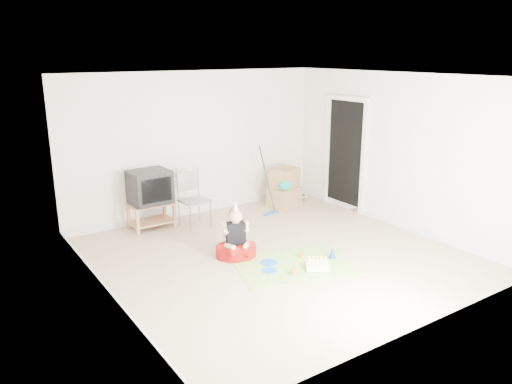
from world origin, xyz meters
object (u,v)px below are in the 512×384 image
tv_stand (151,213)px  seated_woman (236,244)px  crt_tv (150,187)px  birthday_cake (317,267)px  cardboard_boxes (284,188)px  folding_chair (194,201)px

tv_stand → seated_woman: (0.55, -1.84, -0.08)m
crt_tv → seated_woman: size_ratio=0.75×
crt_tv → tv_stand: bearing=0.0°
crt_tv → birthday_cake: (1.24, -2.87, -0.69)m
seated_woman → cardboard_boxes: bearing=37.4°
tv_stand → crt_tv: (0.00, 0.00, 0.46)m
cardboard_boxes → seated_woman: seated_woman is taller
crt_tv → cardboard_boxes: (2.64, -0.25, -0.37)m
tv_stand → cardboard_boxes: size_ratio=0.99×
crt_tv → seated_woman: (0.55, -1.84, -0.54)m
crt_tv → birthday_cake: bearing=-68.8°
crt_tv → folding_chair: bearing=-31.5°
cardboard_boxes → seated_woman: (-2.09, -1.59, -0.17)m
folding_chair → cardboard_boxes: size_ratio=1.31×
birthday_cake → cardboard_boxes: bearing=61.9°
cardboard_boxes → seated_woman: bearing=-142.6°
crt_tv → cardboard_boxes: crt_tv is taller
tv_stand → birthday_cake: 3.13m
cardboard_boxes → birthday_cake: bearing=-118.1°
cardboard_boxes → tv_stand: bearing=174.7°
tv_stand → cardboard_boxes: cardboard_boxes is taller
seated_woman → birthday_cake: (0.69, -1.03, -0.15)m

